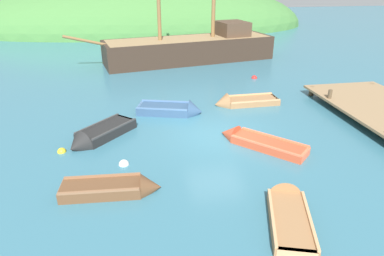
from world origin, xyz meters
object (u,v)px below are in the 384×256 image
(rowboat_far, at_px, (288,211))
(rowboat_portside, at_px, (256,142))
(buoy_yellow, at_px, (62,152))
(buoy_white, at_px, (124,165))
(rowboat_center, at_px, (174,111))
(sailing_ship, at_px, (191,52))
(buoy_red, at_px, (254,78))
(rowboat_near_dock, at_px, (98,136))
(rowboat_outer_left, at_px, (241,103))
(rowboat_outer_right, at_px, (116,189))

(rowboat_far, bearing_deg, rowboat_portside, 9.87)
(buoy_yellow, xyz_separation_m, buoy_white, (2.41, -1.39, 0.00))
(buoy_white, bearing_deg, rowboat_center, 62.48)
(sailing_ship, relative_size, buoy_red, 41.08)
(rowboat_near_dock, height_order, buoy_red, rowboat_near_dock)
(buoy_yellow, height_order, buoy_white, buoy_white)
(rowboat_near_dock, xyz_separation_m, buoy_white, (1.08, -2.31, -0.14))
(sailing_ship, height_order, rowboat_center, sailing_ship)
(buoy_yellow, bearing_deg, rowboat_near_dock, 34.76)
(sailing_ship, distance_m, rowboat_outer_left, 10.39)
(rowboat_portside, bearing_deg, buoy_yellow, 41.32)
(rowboat_center, distance_m, rowboat_portside, 4.86)
(rowboat_portside, height_order, buoy_yellow, rowboat_portside)
(sailing_ship, height_order, buoy_yellow, sailing_ship)
(rowboat_near_dock, height_order, buoy_white, rowboat_near_dock)
(rowboat_portside, bearing_deg, rowboat_near_dock, 32.27)
(sailing_ship, distance_m, buoy_red, 6.62)
(buoy_white, bearing_deg, sailing_ship, 71.71)
(rowboat_far, height_order, rowboat_portside, rowboat_far)
(rowboat_outer_left, relative_size, rowboat_portside, 1.04)
(rowboat_far, distance_m, buoy_white, 5.94)
(rowboat_near_dock, height_order, rowboat_center, rowboat_center)
(rowboat_far, bearing_deg, buoy_yellow, 72.31)
(rowboat_outer_left, relative_size, rowboat_far, 1.06)
(rowboat_center, height_order, buoy_red, rowboat_center)
(rowboat_outer_left, relative_size, buoy_yellow, 10.14)
(rowboat_outer_right, relative_size, rowboat_far, 0.97)
(sailing_ship, distance_m, buoy_yellow, 16.15)
(buoy_red, bearing_deg, rowboat_outer_left, -117.32)
(rowboat_outer_left, distance_m, rowboat_far, 9.03)
(sailing_ship, relative_size, buoy_white, 42.74)
(rowboat_near_dock, bearing_deg, rowboat_portside, 118.57)
(rowboat_near_dock, relative_size, rowboat_outer_left, 0.90)
(rowboat_outer_left, bearing_deg, buoy_white, 39.86)
(rowboat_near_dock, bearing_deg, sailing_ship, -162.52)
(rowboat_outer_right, height_order, rowboat_far, rowboat_far)
(rowboat_outer_left, xyz_separation_m, buoy_red, (2.40, 4.64, -0.09))
(rowboat_far, height_order, buoy_red, rowboat_far)
(rowboat_portside, distance_m, buoy_white, 5.33)
(rowboat_center, bearing_deg, buoy_yellow, -129.86)
(rowboat_near_dock, relative_size, buoy_yellow, 9.11)
(rowboat_far, xyz_separation_m, rowboat_portside, (0.58, 4.34, 0.00))
(rowboat_outer_right, bearing_deg, rowboat_portside, 27.38)
(rowboat_outer_left, distance_m, buoy_yellow, 9.36)
(rowboat_outer_right, height_order, rowboat_portside, rowboat_portside)
(rowboat_far, bearing_deg, buoy_red, 1.89)
(rowboat_outer_right, relative_size, rowboat_outer_left, 0.92)
(buoy_red, bearing_deg, rowboat_far, -105.58)
(rowboat_near_dock, height_order, rowboat_portside, rowboat_near_dock)
(sailing_ship, relative_size, rowboat_near_dock, 5.17)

